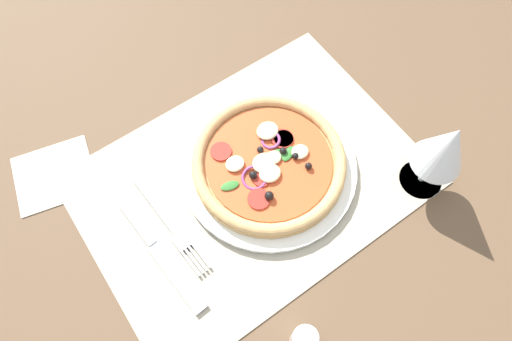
{
  "coord_description": "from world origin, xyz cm",
  "views": [
    {
      "loc": [
        15.24,
        23.14,
        62.55
      ],
      "look_at": [
        -1.0,
        0.0,
        2.41
      ],
      "focal_mm": 31.77,
      "sensor_mm": 36.0,
      "label": 1
    }
  ],
  "objects_px": {
    "knife": "(160,254)",
    "napkin": "(54,175)",
    "fork": "(173,229)",
    "wine_glass": "(446,148)",
    "pizza": "(271,164)",
    "plate": "(270,169)",
    "pepper_shaker": "(304,340)"
  },
  "relations": [
    {
      "from": "knife",
      "to": "napkin",
      "type": "relative_size",
      "value": 1.74
    },
    {
      "from": "fork",
      "to": "napkin",
      "type": "bearing_deg",
      "value": -153.32
    },
    {
      "from": "fork",
      "to": "wine_glass",
      "type": "distance_m",
      "value": 0.39
    },
    {
      "from": "fork",
      "to": "knife",
      "type": "bearing_deg",
      "value": -58.83
    },
    {
      "from": "pizza",
      "to": "knife",
      "type": "bearing_deg",
      "value": 5.14
    },
    {
      "from": "plate",
      "to": "pepper_shaker",
      "type": "relative_size",
      "value": 3.97
    },
    {
      "from": "plate",
      "to": "knife",
      "type": "relative_size",
      "value": 1.33
    },
    {
      "from": "plate",
      "to": "knife",
      "type": "distance_m",
      "value": 0.2
    },
    {
      "from": "fork",
      "to": "pepper_shaker",
      "type": "bearing_deg",
      "value": 11.13
    },
    {
      "from": "fork",
      "to": "pepper_shaker",
      "type": "xyz_separation_m",
      "value": [
        -0.06,
        0.23,
        0.03
      ]
    },
    {
      "from": "pizza",
      "to": "napkin",
      "type": "distance_m",
      "value": 0.33
    },
    {
      "from": "pizza",
      "to": "fork",
      "type": "relative_size",
      "value": 1.27
    },
    {
      "from": "napkin",
      "to": "pepper_shaker",
      "type": "height_order",
      "value": "pepper_shaker"
    },
    {
      "from": "plate",
      "to": "pepper_shaker",
      "type": "xyz_separation_m",
      "value": [
        0.11,
        0.22,
        0.02
      ]
    },
    {
      "from": "knife",
      "to": "plate",
      "type": "bearing_deg",
      "value": 90.69
    },
    {
      "from": "wine_glass",
      "to": "pepper_shaker",
      "type": "distance_m",
      "value": 0.31
    },
    {
      "from": "plate",
      "to": "wine_glass",
      "type": "xyz_separation_m",
      "value": [
        -0.18,
        0.14,
        0.09
      ]
    },
    {
      "from": "pizza",
      "to": "fork",
      "type": "distance_m",
      "value": 0.17
    },
    {
      "from": "knife",
      "to": "wine_glass",
      "type": "distance_m",
      "value": 0.41
    },
    {
      "from": "pepper_shaker",
      "to": "pizza",
      "type": "bearing_deg",
      "value": -116.25
    },
    {
      "from": "fork",
      "to": "pizza",
      "type": "bearing_deg",
      "value": 84.89
    },
    {
      "from": "fork",
      "to": "wine_glass",
      "type": "bearing_deg",
      "value": 63.52
    },
    {
      "from": "wine_glass",
      "to": "pizza",
      "type": "bearing_deg",
      "value": -38.64
    },
    {
      "from": "wine_glass",
      "to": "pepper_shaker",
      "type": "height_order",
      "value": "wine_glass"
    },
    {
      "from": "fork",
      "to": "napkin",
      "type": "relative_size",
      "value": 1.57
    },
    {
      "from": "plate",
      "to": "knife",
      "type": "bearing_deg",
      "value": 5.02
    },
    {
      "from": "fork",
      "to": "knife",
      "type": "xyz_separation_m",
      "value": [
        0.03,
        0.02,
        0.0
      ]
    },
    {
      "from": "knife",
      "to": "wine_glass",
      "type": "height_order",
      "value": "wine_glass"
    },
    {
      "from": "knife",
      "to": "pepper_shaker",
      "type": "distance_m",
      "value": 0.22
    },
    {
      "from": "plate",
      "to": "napkin",
      "type": "relative_size",
      "value": 2.31
    },
    {
      "from": "plate",
      "to": "pepper_shaker",
      "type": "bearing_deg",
      "value": 63.68
    },
    {
      "from": "pizza",
      "to": "wine_glass",
      "type": "relative_size",
      "value": 1.54
    }
  ]
}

